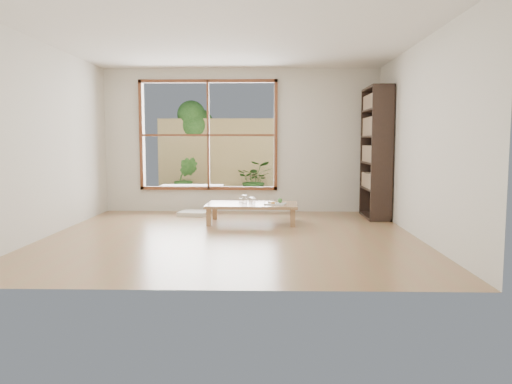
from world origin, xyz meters
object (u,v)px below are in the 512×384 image
low_table (252,206)px  garden_bench (192,188)px  bookshelf (376,153)px  food_tray (276,203)px

low_table → garden_bench: garden_bench is taller
bookshelf → garden_bench: bookshelf is taller
low_table → bookshelf: bearing=18.9°
food_tray → garden_bench: garden_bench is taller
garden_bench → low_table: bearing=-60.4°
bookshelf → food_tray: bookshelf is taller
low_table → food_tray: 0.40m
low_table → bookshelf: 2.31m
bookshelf → garden_bench: size_ratio=1.76×
bookshelf → garden_bench: 3.73m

